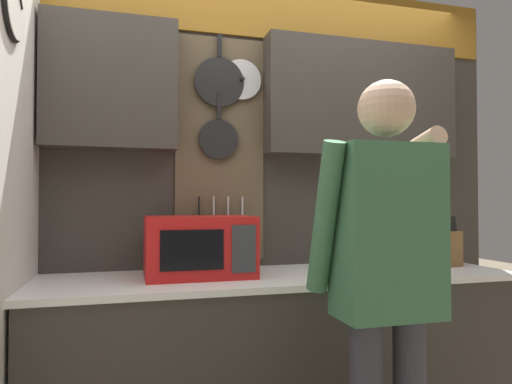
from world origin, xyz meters
The scene contains 6 objects.
base_cabinet_counter centered at (0.00, 0.00, 0.46)m, with size 2.35×0.66×0.92m.
back_wall_unit centered at (0.02, 0.30, 1.55)m, with size 2.92×0.20×2.55m.
microwave centered at (-0.41, 0.04, 1.07)m, with size 0.51×0.36×0.29m.
knife_block centered at (0.99, 0.04, 1.02)m, with size 0.13×0.16×0.28m.
utensil_crock centered at (0.82, 0.04, 1.00)m, with size 0.12×0.12×0.34m.
person centered at (0.18, -0.65, 1.04)m, with size 0.54×0.67×1.74m.
Camera 1 is at (-0.74, -2.17, 1.28)m, focal length 32.00 mm.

